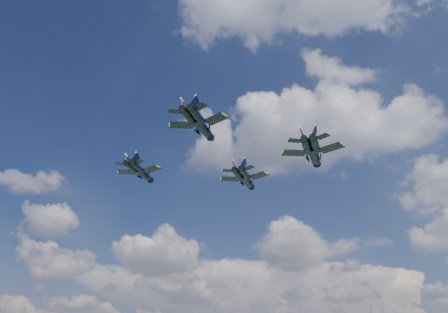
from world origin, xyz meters
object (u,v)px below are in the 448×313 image
jet_left (144,174)px  jet_lead (247,181)px  jet_right (314,155)px  jet_slot (203,128)px

jet_left → jet_lead: bearing=39.5°
jet_lead → jet_right: 26.10m
jet_left → jet_right: 39.93m
jet_left → jet_slot: bearing=-41.1°
jet_left → jet_right: jet_left is taller
jet_left → jet_right: size_ratio=0.85×
jet_right → jet_slot: 26.04m
jet_lead → jet_left: bearing=-139.3°
jet_lead → jet_slot: jet_lead is taller
jet_lead → jet_right: size_ratio=0.99×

